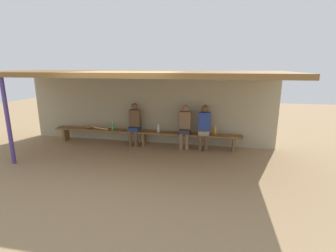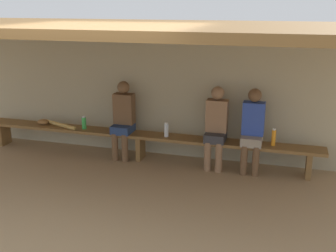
{
  "view_description": "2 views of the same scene",
  "coord_description": "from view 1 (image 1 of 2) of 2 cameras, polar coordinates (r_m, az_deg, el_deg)",
  "views": [
    {
      "loc": [
        2.19,
        -5.67,
        2.47
      ],
      "look_at": [
        0.8,
        1.39,
        0.7
      ],
      "focal_mm": 26.41,
      "sensor_mm": 36.0,
      "label": 1
    },
    {
      "loc": [
        2.3,
        -4.63,
        2.59
      ],
      "look_at": [
        0.63,
        1.07,
        0.79
      ],
      "focal_mm": 43.49,
      "sensor_mm": 36.0,
      "label": 2
    }
  ],
  "objects": [
    {
      "name": "player_in_blue",
      "position": [
        7.83,
        -7.73,
        0.83
      ],
      "size": [
        0.34,
        0.42,
        1.34
      ],
      "color": "navy",
      "rests_on": "ground"
    },
    {
      "name": "water_bottle_orange",
      "position": [
        7.47,
        10.82,
        -1.02
      ],
      "size": [
        0.07,
        0.07,
        0.27
      ],
      "color": "orange",
      "rests_on": "bench"
    },
    {
      "name": "dugout_roof",
      "position": [
        6.74,
        -8.02,
        11.88
      ],
      "size": [
        8.0,
        2.8,
        0.12
      ],
      "primitive_type": "cube",
      "color": "brown",
      "rests_on": "back_wall"
    },
    {
      "name": "back_wall",
      "position": [
        8.09,
        -4.75,
        4.0
      ],
      "size": [
        8.0,
        0.2,
        2.2
      ],
      "primitive_type": "cube",
      "color": "tan",
      "rests_on": "ground"
    },
    {
      "name": "support_post",
      "position": [
        7.34,
        -32.98,
        0.79
      ],
      "size": [
        0.1,
        0.1,
        2.2
      ],
      "primitive_type": "cylinder",
      "color": "#4C388C",
      "rests_on": "ground"
    },
    {
      "name": "water_bottle_green",
      "position": [
        7.63,
        -2.24,
        -0.6
      ],
      "size": [
        0.08,
        0.08,
        0.24
      ],
      "color": "silver",
      "rests_on": "bench"
    },
    {
      "name": "ground_plane",
      "position": [
        6.56,
        -9.36,
        -8.52
      ],
      "size": [
        24.0,
        24.0,
        0.0
      ],
      "primitive_type": "plane",
      "color": "#9E7F59"
    },
    {
      "name": "player_in_red",
      "position": [
        7.48,
        3.94,
        0.31
      ],
      "size": [
        0.34,
        0.42,
        1.34
      ],
      "color": "#333338",
      "rests_on": "ground"
    },
    {
      "name": "bench",
      "position": [
        7.82,
        -5.54,
        -1.71
      ],
      "size": [
        6.0,
        0.36,
        0.46
      ],
      "color": "brown",
      "rests_on": "ground"
    },
    {
      "name": "player_leftmost",
      "position": [
        7.43,
        8.34,
        0.11
      ],
      "size": [
        0.34,
        0.42,
        1.34
      ],
      "color": "gray",
      "rests_on": "ground"
    },
    {
      "name": "baseball_bat",
      "position": [
        8.37,
        -15.88,
        -0.4
      ],
      "size": [
        0.84,
        0.36,
        0.07
      ],
      "primitive_type": "cylinder",
      "rotation": [
        0.0,
        1.57,
        -0.35
      ],
      "color": "tan",
      "rests_on": "bench"
    },
    {
      "name": "water_bottle_clear",
      "position": [
        8.12,
        -12.67,
        -0.09
      ],
      "size": [
        0.08,
        0.08,
        0.23
      ],
      "color": "green",
      "rests_on": "bench"
    },
    {
      "name": "baseball_glove_worn",
      "position": [
        8.54,
        -17.8,
        -0.17
      ],
      "size": [
        0.28,
        0.24,
        0.09
      ],
      "primitive_type": "ellipsoid",
      "rotation": [
        0.0,
        0.0,
        2.79
      ],
      "color": "olive",
      "rests_on": "bench"
    }
  ]
}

